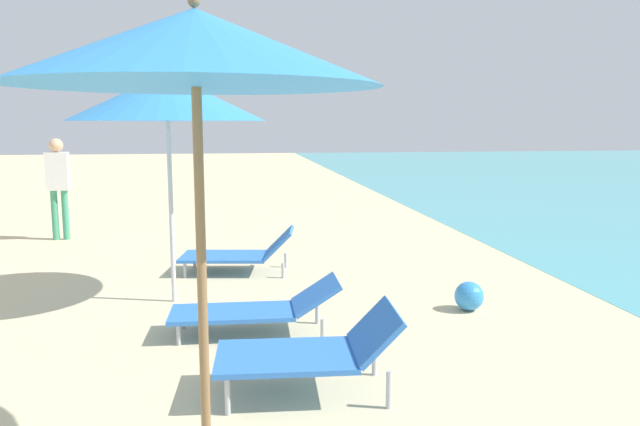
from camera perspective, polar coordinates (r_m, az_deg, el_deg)
umbrella_second at (r=3.09m, az=-11.52°, el=14.72°), size 1.80×1.80×2.58m
lounger_second_shoreside at (r=4.59m, az=-0.74°, el=-12.60°), size 1.36×0.75×0.64m
umbrella_farthest at (r=6.83m, az=-14.02°, el=10.37°), size 2.09×2.09×2.55m
lounger_farthest_shoreside at (r=8.21m, az=-7.39°, el=-3.66°), size 1.56×0.90×0.59m
lounger_farthest_inland at (r=5.86m, az=-5.83°, el=-8.75°), size 1.60×0.61×0.51m
person_walking_near at (r=11.22m, az=-23.17°, el=2.98°), size 0.37×0.23×1.71m
beach_ball at (r=6.75m, az=13.68°, el=-7.51°), size 0.31×0.31×0.31m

